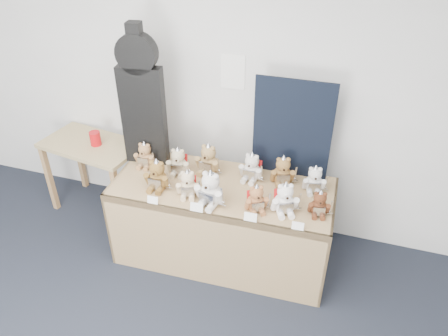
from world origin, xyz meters
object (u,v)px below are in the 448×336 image
(teddy_front_centre, at_px, (210,190))
(guitar_case, at_px, (142,99))
(teddy_back_centre_right, at_px, (252,168))
(teddy_back_right, at_px, (283,172))
(teddy_front_far_left, at_px, (157,176))
(teddy_front_far_right, at_px, (285,199))
(side_table, at_px, (93,155))
(teddy_back_left, at_px, (178,162))
(teddy_back_centre_left, at_px, (208,160))
(teddy_back_far_left, at_px, (145,156))
(display_table, at_px, (220,207))
(red_cup, at_px, (95,138))
(teddy_back_end, at_px, (314,180))
(teddy_front_right, at_px, (256,199))
(teddy_front_left, at_px, (188,184))
(teddy_front_end, at_px, (319,204))

(teddy_front_centre, bearing_deg, guitar_case, 158.58)
(teddy_back_centre_right, bearing_deg, teddy_back_right, 11.95)
(teddy_front_far_left, bearing_deg, teddy_back_right, 19.49)
(teddy_front_far_right, bearing_deg, guitar_case, 141.57)
(side_table, xyz_separation_m, teddy_back_centre_right, (1.58, -0.08, 0.22))
(side_table, distance_m, teddy_front_far_right, 1.99)
(teddy_back_left, height_order, teddy_back_centre_left, teddy_back_centre_left)
(teddy_front_centre, bearing_deg, teddy_back_centre_left, 120.06)
(teddy_back_far_left, bearing_deg, teddy_front_far_right, -13.81)
(teddy_back_centre_right, bearing_deg, side_table, -176.48)
(teddy_back_left, bearing_deg, display_table, -28.46)
(teddy_back_centre_left, bearing_deg, side_table, -178.22)
(red_cup, xyz_separation_m, teddy_front_centre, (1.30, -0.49, 0.05))
(red_cup, bearing_deg, teddy_back_centre_right, -2.79)
(teddy_front_far_right, bearing_deg, teddy_back_end, 38.78)
(display_table, relative_size, teddy_front_right, 7.44)
(guitar_case, xyz_separation_m, teddy_back_far_left, (0.02, -0.09, -0.49))
(teddy_front_left, height_order, teddy_back_far_left, teddy_front_left)
(teddy_back_right, xyz_separation_m, teddy_back_end, (0.26, -0.03, -0.01))
(guitar_case, relative_size, teddy_back_centre_left, 4.08)
(display_table, height_order, teddy_front_end, teddy_front_end)
(teddy_front_left, distance_m, teddy_back_far_left, 0.58)
(teddy_back_far_left, bearing_deg, teddy_front_far_left, -50.28)
(teddy_back_left, height_order, teddy_back_end, teddy_back_left)
(teddy_front_left, relative_size, teddy_front_end, 1.12)
(teddy_front_left, height_order, teddy_front_end, teddy_front_left)
(teddy_front_far_right, height_order, teddy_back_end, teddy_front_far_right)
(teddy_front_end, distance_m, teddy_back_end, 0.29)
(teddy_back_left, distance_m, teddy_back_end, 1.13)
(teddy_front_right, bearing_deg, teddy_front_centre, 156.75)
(red_cup, distance_m, teddy_front_left, 1.18)
(display_table, height_order, teddy_back_centre_left, teddy_back_centre_left)
(side_table, bearing_deg, guitar_case, 2.16)
(guitar_case, bearing_deg, teddy_front_far_right, -22.06)
(teddy_front_end, relative_size, teddy_back_left, 0.84)
(display_table, distance_m, teddy_back_left, 0.52)
(guitar_case, distance_m, teddy_back_centre_left, 0.74)
(guitar_case, bearing_deg, teddy_back_left, -25.33)
(teddy_back_centre_left, bearing_deg, teddy_front_far_right, -18.36)
(teddy_front_right, bearing_deg, teddy_front_end, -17.15)
(teddy_front_far_right, bearing_deg, red_cup, 144.09)
(red_cup, relative_size, teddy_back_end, 0.53)
(teddy_back_left, bearing_deg, teddy_back_right, -0.87)
(teddy_front_far_right, relative_size, teddy_back_far_left, 1.12)
(display_table, distance_m, guitar_case, 1.10)
(guitar_case, distance_m, teddy_front_left, 0.81)
(side_table, distance_m, teddy_back_centre_left, 1.24)
(teddy_back_left, bearing_deg, teddy_front_far_right, -23.05)
(display_table, xyz_separation_m, red_cup, (-1.33, 0.32, 0.25))
(teddy_back_far_left, bearing_deg, teddy_front_left, -31.48)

